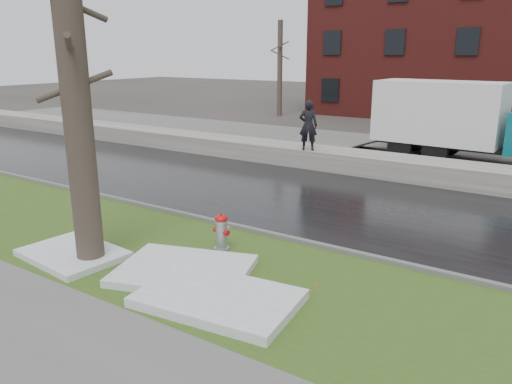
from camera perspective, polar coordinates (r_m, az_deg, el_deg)
The scene contains 16 objects.
ground at distance 11.68m, azimuth -2.08°, elevation -6.41°, with size 120.00×120.00×0.00m, color #47423D.
verge at distance 10.77m, azimuth -5.98°, elevation -8.37°, with size 60.00×4.50×0.04m, color #304F1A.
sidewalk at distance 8.56m, azimuth -22.71°, elevation -16.36°, with size 60.00×3.00×0.05m, color slate.
road at distance 15.36m, azimuth 7.69°, elevation -1.01°, with size 60.00×7.00×0.03m, color black.
parking_lot at distance 23.11m, azimuth 16.98°, elevation 4.10°, with size 60.00×9.00×0.03m, color slate.
curb at distance 12.43m, azimuth 0.60°, elevation -4.66°, with size 60.00×0.15×0.14m, color slate.
snowbank at distance 19.03m, azimuth 13.28°, elevation 3.09°, with size 60.00×1.60×0.75m, color #B3AEA3.
bg_tree_left at distance 35.84m, azimuth 2.74°, elevation 14.00°, with size 1.40×1.62×6.50m.
bg_tree_center at distance 36.93m, azimuth 14.31°, elevation 13.60°, with size 1.40×1.62×6.50m.
fire_hydrant at distance 11.32m, azimuth -3.96°, elevation -4.41°, with size 0.43×0.38×0.88m.
tree at distance 10.60m, azimuth -19.98°, elevation 10.87°, with size 1.44×1.57×7.22m.
box_truck at distance 22.31m, azimuth 22.69°, elevation 7.61°, with size 9.78×2.72×3.24m.
worker at distance 19.22m, azimuth 5.99°, elevation 7.58°, with size 0.70×0.46×1.91m, color black.
snow_patch_near at distance 10.35m, azimuth -8.24°, elevation -8.87°, with size 2.60×2.00×0.16m, color white.
snow_patch_far at distance 11.79m, azimuth -20.19°, elevation -6.64°, with size 2.20×1.60×0.14m, color white.
snow_patch_side at distance 9.19m, azimuth -4.31°, elevation -12.01°, with size 2.80×1.80×0.18m, color white.
Camera 1 is at (6.30, -8.80, 4.40)m, focal length 35.00 mm.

